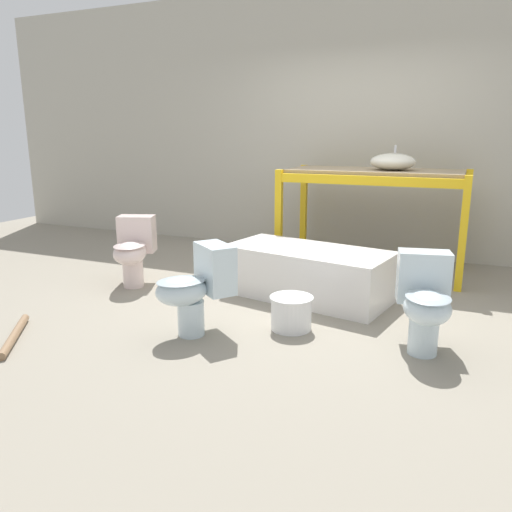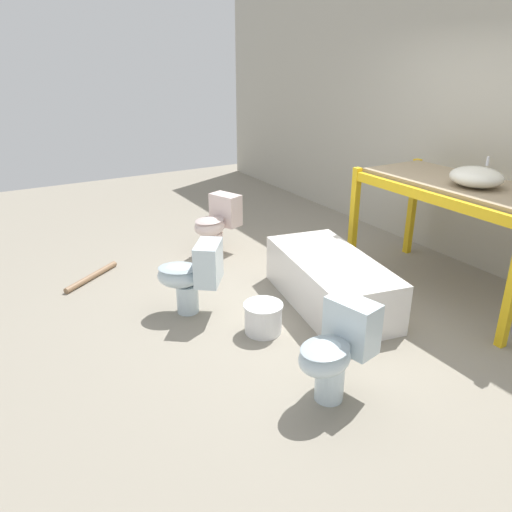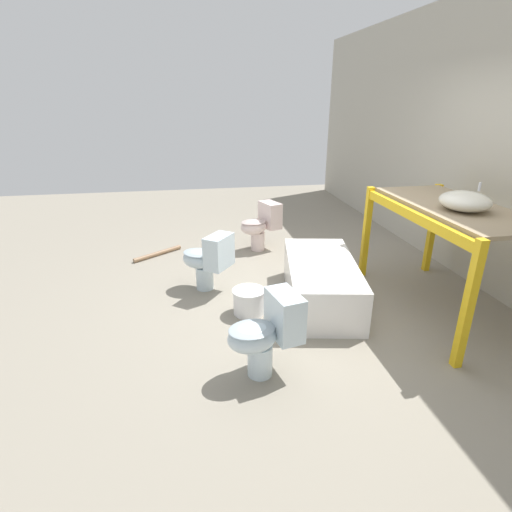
{
  "view_description": "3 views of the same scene",
  "coord_description": "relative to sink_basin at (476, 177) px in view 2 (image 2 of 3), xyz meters",
  "views": [
    {
      "loc": [
        1.31,
        -4.31,
        1.48
      ],
      "look_at": [
        -0.27,
        -0.64,
        0.49
      ],
      "focal_mm": 35.0,
      "sensor_mm": 36.0,
      "label": 1
    },
    {
      "loc": [
        3.27,
        -2.78,
        2.21
      ],
      "look_at": [
        -0.27,
        -0.71,
        0.52
      ],
      "focal_mm": 35.0,
      "sensor_mm": 36.0,
      "label": 2
    },
    {
      "loc": [
        3.68,
        -1.42,
        2.06
      ],
      "look_at": [
        -0.16,
        -0.75,
        0.51
      ],
      "focal_mm": 28.0,
      "sensor_mm": 36.0,
      "label": 3
    }
  ],
  "objects": [
    {
      "name": "bucket_white",
      "position": [
        -0.41,
        -1.92,
        -1.05
      ],
      "size": [
        0.33,
        0.33,
        0.26
      ],
      "color": "white",
      "rests_on": "ground_plane"
    },
    {
      "name": "toilet_extra",
      "position": [
        0.55,
        -1.93,
        -0.81
      ],
      "size": [
        0.45,
        0.62,
        0.68
      ],
      "rotation": [
        0.0,
        0.0,
        0.22
      ],
      "color": "silver",
      "rests_on": "ground_plane"
    },
    {
      "name": "toilet_far",
      "position": [
        -2.23,
        -1.45,
        -0.81
      ],
      "size": [
        0.51,
        0.65,
        0.68
      ],
      "rotation": [
        0.0,
        0.0,
        0.36
      ],
      "color": "silver",
      "rests_on": "ground_plane"
    },
    {
      "name": "warehouse_wall_rear",
      "position": [
        -0.54,
        0.85,
        0.41
      ],
      "size": [
        10.8,
        0.08,
        3.2
      ],
      "color": "#B2AD9E",
      "rests_on": "ground_plane"
    },
    {
      "name": "bathtub_main",
      "position": [
        -0.54,
        -1.11,
        -0.93
      ],
      "size": [
        1.59,
        0.97,
        0.46
      ],
      "rotation": [
        0.0,
        0.0,
        -0.19
      ],
      "color": "white",
      "rests_on": "ground_plane"
    },
    {
      "name": "ground_plane",
      "position": [
        -0.54,
        -1.05,
        -1.19
      ],
      "size": [
        12.0,
        12.0,
        0.0
      ],
      "primitive_type": "plane",
      "color": "gray"
    },
    {
      "name": "shelving_rack",
      "position": [
        -0.18,
        0.06,
        -0.24
      ],
      "size": [
        1.92,
        0.93,
        1.1
      ],
      "color": "yellow",
      "rests_on": "ground_plane"
    },
    {
      "name": "sink_basin",
      "position": [
        0.0,
        0.0,
        0.0
      ],
      "size": [
        0.46,
        0.43,
        0.25
      ],
      "color": "silver",
      "rests_on": "shelving_rack"
    },
    {
      "name": "toilet_near",
      "position": [
        -1.03,
        -2.28,
        -0.81
      ],
      "size": [
        0.61,
        0.65,
        0.68
      ],
      "rotation": [
        0.0,
        0.0,
        -0.65
      ],
      "color": "silver",
      "rests_on": "ground_plane"
    },
    {
      "name": "loose_pipe",
      "position": [
        -2.22,
        -2.92,
        -1.16
      ],
      "size": [
        0.49,
        0.64,
        0.06
      ],
      "color": "#8C6B4C",
      "rests_on": "ground_plane"
    }
  ]
}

